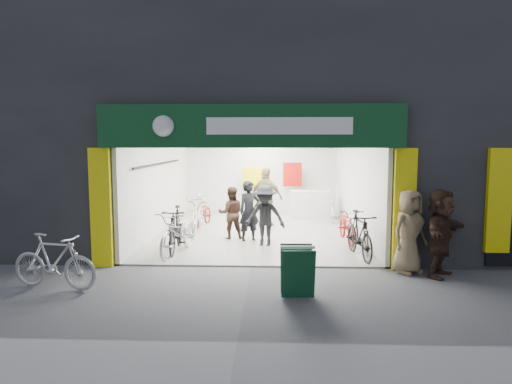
# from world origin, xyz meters

# --- Properties ---
(ground) EXTENTS (60.00, 60.00, 0.00)m
(ground) POSITION_xyz_m (0.00, 0.00, 0.00)
(ground) COLOR #56565B
(ground) RESTS_ON ground
(building) EXTENTS (17.00, 10.27, 8.00)m
(building) POSITION_xyz_m (0.91, 4.99, 4.31)
(building) COLOR #232326
(building) RESTS_ON ground
(bike_left_front) EXTENTS (1.08, 2.15, 1.08)m
(bike_left_front) POSITION_xyz_m (-1.80, 1.08, 0.54)
(bike_left_front) COLOR #ACABB0
(bike_left_front) RESTS_ON ground
(bike_left_midfront) EXTENTS (0.64, 1.91, 1.13)m
(bike_left_midfront) POSITION_xyz_m (-1.93, 1.32, 0.57)
(bike_left_midfront) COLOR black
(bike_left_midfront) RESTS_ON ground
(bike_left_midback) EXTENTS (0.87, 1.77, 0.89)m
(bike_left_midback) POSITION_xyz_m (-1.80, 4.69, 0.45)
(bike_left_midback) COLOR maroon
(bike_left_midback) RESTS_ON ground
(bike_left_back) EXTENTS (0.56, 1.92, 1.15)m
(bike_left_back) POSITION_xyz_m (-1.80, 3.82, 0.57)
(bike_left_back) COLOR silver
(bike_left_back) RESTS_ON ground
(bike_right_front) EXTENTS (0.74, 1.90, 1.11)m
(bike_right_front) POSITION_xyz_m (2.50, 0.87, 0.56)
(bike_right_front) COLOR black
(bike_right_front) RESTS_ON ground
(bike_right_mid) EXTENTS (0.72, 1.82, 0.94)m
(bike_right_mid) POSITION_xyz_m (2.50, 2.58, 0.47)
(bike_right_mid) COLOR #9B120E
(bike_right_mid) RESTS_ON ground
(bike_right_back) EXTENTS (0.63, 1.64, 0.96)m
(bike_right_back) POSITION_xyz_m (2.50, 5.78, 0.48)
(bike_right_back) COLOR silver
(bike_right_back) RESTS_ON ground
(parked_bike) EXTENTS (1.81, 0.83, 1.05)m
(parked_bike) POSITION_xyz_m (-3.57, -1.61, 0.52)
(parked_bike) COLOR #B8B9BD
(parked_bike) RESTS_ON ground
(customer_a) EXTENTS (0.73, 0.65, 1.68)m
(customer_a) POSITION_xyz_m (-0.17, 2.55, 0.84)
(customer_a) COLOR black
(customer_a) RESTS_ON ground
(customer_b) EXTENTS (0.79, 0.66, 1.48)m
(customer_b) POSITION_xyz_m (-0.70, 2.85, 0.74)
(customer_b) COLOR #3D261C
(customer_b) RESTS_ON ground
(customer_c) EXTENTS (1.14, 0.78, 1.62)m
(customer_c) POSITION_xyz_m (0.27, 1.96, 0.81)
(customer_c) COLOR black
(customer_c) RESTS_ON ground
(customer_d) EXTENTS (1.22, 0.94, 1.92)m
(customer_d) POSITION_xyz_m (0.26, 4.76, 0.96)
(customer_d) COLOR olive
(customer_d) RESTS_ON ground
(pedestrian_near) EXTENTS (1.02, 0.92, 1.75)m
(pedestrian_near) POSITION_xyz_m (3.30, -0.30, 0.87)
(pedestrian_near) COLOR olive
(pedestrian_near) RESTS_ON ground
(pedestrian_far) EXTENTS (1.39, 1.65, 1.79)m
(pedestrian_far) POSITION_xyz_m (3.86, -0.52, 0.89)
(pedestrian_far) COLOR #342117
(pedestrian_far) RESTS_ON ground
(sandwich_board) EXTENTS (0.61, 0.61, 0.89)m
(sandwich_board) POSITION_xyz_m (0.91, -1.90, 0.49)
(sandwich_board) COLOR #0E3B21
(sandwich_board) RESTS_ON ground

